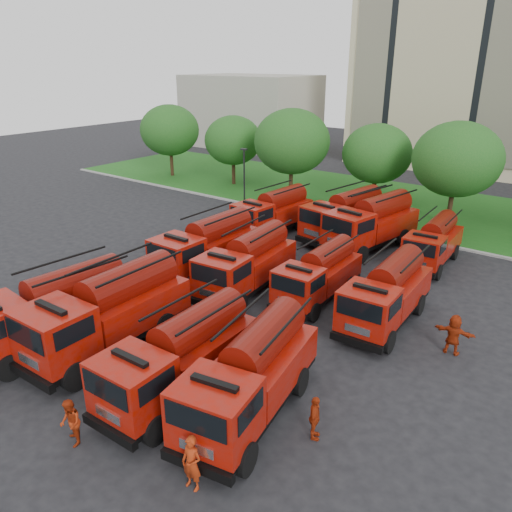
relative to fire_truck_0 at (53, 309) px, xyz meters
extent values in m
plane|color=black|center=(2.84, 5.65, -1.72)|extent=(140.00, 140.00, 0.00)
cube|color=#175115|center=(2.84, 31.65, -1.66)|extent=(70.00, 16.00, 0.12)
cube|color=gray|center=(2.84, 23.55, -1.65)|extent=(70.00, 0.30, 0.14)
cube|color=beige|center=(4.84, 53.65, 10.78)|extent=(30.00, 14.00, 25.00)
cube|color=black|center=(4.84, 46.55, 10.78)|extent=(28.00, 0.15, 22.00)
cube|color=gray|center=(-27.16, 49.65, 3.28)|extent=(18.00, 12.00, 10.00)
cylinder|color=#382314|center=(-21.16, 27.65, -0.41)|extent=(0.36, 0.36, 2.62)
ellipsoid|color=#144915|center=(-21.16, 27.65, 3.30)|extent=(6.30, 6.30, 5.36)
cylinder|color=#382314|center=(-13.16, 28.65, -0.53)|extent=(0.36, 0.36, 2.38)
ellipsoid|color=#144915|center=(-13.16, 28.65, 2.83)|extent=(5.71, 5.71, 4.86)
cylinder|color=#382314|center=(-5.16, 27.15, -0.32)|extent=(0.36, 0.36, 2.80)
ellipsoid|color=#144915|center=(-5.16, 27.15, 3.64)|extent=(6.72, 6.72, 5.71)
cylinder|color=#382314|center=(1.84, 29.65, -0.50)|extent=(0.36, 0.36, 2.45)
ellipsoid|color=#144915|center=(1.84, 29.65, 2.97)|extent=(5.88, 5.88, 5.00)
cylinder|color=#382314|center=(8.84, 28.15, -0.36)|extent=(0.36, 0.36, 2.73)
ellipsoid|color=#144915|center=(8.84, 28.15, 3.50)|extent=(6.55, 6.55, 5.57)
cylinder|color=black|center=(-7.16, 22.85, 0.78)|extent=(0.14, 0.14, 5.00)
cube|color=black|center=(-7.16, 22.85, 3.33)|extent=(0.60, 0.25, 0.12)
cube|color=black|center=(0.00, 0.01, -1.04)|extent=(2.97, 7.51, 0.31)
cube|color=#990A00|center=(0.09, 1.16, -0.20)|extent=(2.94, 5.01, 1.36)
cylinder|color=#570A04|center=(0.09, 1.16, 0.91)|extent=(1.91, 4.52, 1.57)
cylinder|color=black|center=(0.99, -2.80, -1.15)|extent=(0.46, 1.18, 1.15)
cylinder|color=black|center=(-1.06, 1.99, -1.15)|extent=(0.46, 1.18, 1.15)
cylinder|color=black|center=(1.35, 1.80, -1.15)|extent=(0.46, 1.18, 1.15)
cube|color=black|center=(2.32, 1.26, -1.00)|extent=(2.81, 7.85, 0.33)
cube|color=black|center=(2.45, -2.68, -1.06)|extent=(2.78, 0.37, 0.39)
cube|color=#990A00|center=(2.41, -1.40, 0.25)|extent=(2.80, 2.53, 2.17)
cube|color=black|center=(2.45, -2.64, 0.75)|extent=(2.33, 0.13, 0.94)
cube|color=#990A00|center=(2.28, 2.49, -0.11)|extent=(2.89, 5.20, 1.44)
cylinder|color=#570A04|center=(2.28, 2.49, 1.07)|extent=(1.82, 4.72, 1.67)
cylinder|color=black|center=(1.14, -1.66, -1.11)|extent=(0.43, 1.23, 1.22)
cylinder|color=black|center=(3.69, -1.58, -1.11)|extent=(0.43, 1.23, 1.22)
cylinder|color=black|center=(0.98, 3.22, -1.11)|extent=(0.43, 1.23, 1.22)
cylinder|color=black|center=(3.53, 3.30, -1.11)|extent=(0.43, 1.23, 1.22)
cube|color=black|center=(7.18, 0.85, -1.07)|extent=(2.56, 7.11, 0.30)
cube|color=black|center=(7.31, -2.71, -1.12)|extent=(2.52, 0.34, 0.35)
cube|color=#990A00|center=(7.27, -1.56, 0.06)|extent=(2.54, 2.30, 1.96)
cube|color=black|center=(7.31, -2.68, 0.51)|extent=(2.11, 0.13, 0.85)
cube|color=#990A00|center=(7.14, 1.95, -0.27)|extent=(2.63, 4.71, 1.31)
cylinder|color=#570A04|center=(7.14, 1.95, 0.80)|extent=(1.66, 4.27, 1.51)
cylinder|color=black|center=(6.13, -1.80, -1.17)|extent=(0.39, 1.12, 1.10)
cylinder|color=black|center=(8.43, -1.72, -1.17)|extent=(0.39, 1.12, 1.10)
cylinder|color=black|center=(5.96, 2.61, -1.17)|extent=(0.39, 1.12, 1.10)
cylinder|color=black|center=(8.27, 2.70, -1.17)|extent=(0.39, 1.12, 1.10)
cube|color=black|center=(10.06, 1.48, -1.06)|extent=(3.60, 7.44, 0.31)
cube|color=black|center=(10.72, -2.08, -1.11)|extent=(2.55, 0.71, 0.36)
cube|color=#990A00|center=(10.51, -0.92, 0.09)|extent=(2.86, 2.66, 1.99)
cube|color=black|center=(10.71, -2.05, 0.54)|extent=(2.11, 0.44, 0.87)
cube|color=#990A00|center=(9.86, 2.58, -0.25)|extent=(3.31, 5.06, 1.33)
cylinder|color=#570A04|center=(9.86, 2.58, 0.84)|extent=(2.28, 4.49, 1.53)
cylinder|color=black|center=(9.39, -1.34, -1.16)|extent=(0.55, 1.17, 1.12)
cylinder|color=black|center=(11.70, -0.91, -1.16)|extent=(0.55, 1.17, 1.12)
cylinder|color=black|center=(8.58, 3.07, -1.16)|extent=(0.55, 1.17, 1.12)
cylinder|color=black|center=(10.88, 3.50, -1.16)|extent=(0.55, 1.17, 1.12)
cube|color=black|center=(0.01, 10.20, -1.04)|extent=(2.42, 7.32, 0.31)
cube|color=black|center=(0.02, 6.49, -1.10)|extent=(2.61, 0.27, 0.37)
cube|color=#990A00|center=(0.02, 7.70, 0.13)|extent=(2.56, 2.30, 2.04)
cube|color=black|center=(0.02, 6.53, 0.60)|extent=(2.19, 0.06, 0.89)
cube|color=#990A00|center=(0.01, 11.35, -0.21)|extent=(2.57, 4.81, 1.36)
cylinder|color=#570A04|center=(0.01, 11.35, 0.90)|extent=(1.58, 4.39, 1.57)
cylinder|color=black|center=(-1.18, 7.48, -1.15)|extent=(0.37, 1.15, 1.15)
cylinder|color=black|center=(1.22, 7.49, -1.15)|extent=(0.37, 1.15, 1.15)
cylinder|color=black|center=(-1.19, 12.08, -1.15)|extent=(0.37, 1.15, 1.15)
cylinder|color=black|center=(1.21, 12.09, -1.15)|extent=(0.37, 1.15, 1.15)
cube|color=black|center=(3.50, 9.67, -1.06)|extent=(3.01, 7.29, 0.30)
cube|color=black|center=(3.85, 6.09, -1.12)|extent=(2.55, 0.50, 0.35)
cube|color=#990A00|center=(3.74, 7.25, 0.08)|extent=(2.69, 2.46, 1.98)
cube|color=black|center=(3.85, 6.12, 0.53)|extent=(2.12, 0.26, 0.86)
cube|color=#990A00|center=(3.39, 10.78, -0.25)|extent=(2.93, 4.88, 1.32)
cylinder|color=#570A04|center=(3.39, 10.78, 0.82)|extent=(1.93, 4.38, 1.52)
cylinder|color=black|center=(2.60, 6.94, -1.17)|extent=(0.46, 1.14, 1.11)
cylinder|color=black|center=(4.92, 7.17, -1.17)|extent=(0.46, 1.14, 1.11)
cylinder|color=black|center=(2.16, 11.38, -1.17)|extent=(0.46, 1.14, 1.11)
cylinder|color=black|center=(4.48, 11.60, -1.17)|extent=(0.46, 1.14, 1.11)
cube|color=black|center=(7.22, 11.12, -1.14)|extent=(2.23, 6.32, 0.27)
cube|color=black|center=(7.30, 7.94, -1.19)|extent=(2.24, 0.28, 0.31)
cube|color=#990A00|center=(7.28, 8.97, -0.13)|extent=(2.25, 2.03, 1.75)
cube|color=black|center=(7.30, 7.97, 0.27)|extent=(1.88, 0.09, 0.76)
cube|color=#990A00|center=(7.19, 12.10, -0.42)|extent=(2.30, 4.18, 1.16)
cylinder|color=#570A04|center=(7.19, 12.10, 0.53)|extent=(1.44, 3.79, 1.34)
cylinder|color=black|center=(6.25, 8.76, -1.23)|extent=(0.34, 0.99, 0.98)
cylinder|color=black|center=(8.31, 8.82, -1.23)|extent=(0.34, 0.99, 0.98)
cylinder|color=black|center=(6.15, 12.70, -1.23)|extent=(0.34, 0.99, 0.98)
cylinder|color=black|center=(8.21, 12.76, -1.23)|extent=(0.34, 0.99, 0.98)
cube|color=black|center=(11.18, 10.85, -1.09)|extent=(2.57, 6.94, 0.29)
cube|color=black|center=(11.34, 7.38, -1.14)|extent=(2.45, 0.36, 0.34)
cube|color=#990A00|center=(11.29, 8.51, 0.01)|extent=(2.50, 2.26, 1.91)
cube|color=black|center=(11.34, 7.41, 0.45)|extent=(2.05, 0.15, 0.83)
cube|color=#990A00|center=(11.12, 11.92, -0.31)|extent=(2.61, 4.61, 1.27)
cylinder|color=#570A04|center=(11.12, 11.92, 0.73)|extent=(1.66, 4.17, 1.47)
cylinder|color=black|center=(10.17, 8.26, -1.19)|extent=(0.39, 1.09, 1.08)
cylinder|color=black|center=(12.42, 8.36, -1.19)|extent=(0.39, 1.09, 1.08)
cylinder|color=black|center=(9.97, 12.55, -1.19)|extent=(0.39, 1.09, 1.08)
cylinder|color=black|center=(12.22, 12.66, -1.19)|extent=(0.39, 1.09, 1.08)
cube|color=black|center=(-1.10, 18.67, -1.08)|extent=(2.69, 7.03, 0.30)
cube|color=black|center=(-1.31, 15.17, -1.13)|extent=(2.48, 0.40, 0.35)
cube|color=#990A00|center=(-1.24, 16.30, 0.03)|extent=(2.55, 2.32, 1.92)
cube|color=black|center=(-1.31, 15.20, 0.47)|extent=(2.07, 0.18, 0.84)
cube|color=#990A00|center=(-1.03, 19.75, -0.29)|extent=(2.69, 4.68, 1.28)
cylinder|color=#570A04|center=(-1.03, 19.75, 0.76)|extent=(1.73, 4.23, 1.48)
cylinder|color=black|center=(-2.39, 16.18, -1.18)|extent=(0.41, 1.10, 1.09)
cylinder|color=black|center=(-0.12, 16.04, -1.18)|extent=(0.41, 1.10, 1.09)
cylinder|color=black|center=(-2.12, 20.51, -1.18)|extent=(0.41, 1.10, 1.09)
cylinder|color=black|center=(0.15, 20.37, -1.18)|extent=(0.41, 1.10, 1.09)
cube|color=black|center=(3.71, 20.79, -1.04)|extent=(3.55, 7.66, 0.32)
cube|color=black|center=(3.12, 17.10, -1.09)|extent=(2.64, 0.67, 0.37)
cube|color=#990A00|center=(3.31, 18.30, 0.15)|extent=(2.91, 2.69, 2.05)
cube|color=black|center=(3.13, 17.13, 0.62)|extent=(2.19, 0.40, 0.89)
cube|color=#990A00|center=(3.89, 21.93, -0.20)|extent=(3.31, 5.19, 1.37)
cylinder|color=#570A04|center=(3.89, 21.93, 0.92)|extent=(2.26, 4.62, 1.58)
cylinder|color=black|center=(2.08, 18.28, -1.14)|extent=(0.55, 1.20, 1.16)
cylinder|color=black|center=(4.47, 17.90, -1.14)|extent=(0.55, 1.20, 1.16)
cylinder|color=black|center=(2.81, 22.85, -1.14)|extent=(0.55, 1.20, 1.16)
cylinder|color=black|center=(5.20, 22.47, -1.14)|extent=(0.55, 1.20, 1.16)
cube|color=black|center=(6.07, 20.13, -1.01)|extent=(3.84, 8.00, 0.33)
cube|color=black|center=(5.38, 16.30, -1.07)|extent=(2.74, 0.76, 0.38)
cube|color=#990A00|center=(5.60, 17.54, 0.22)|extent=(3.07, 2.85, 2.14)
cube|color=black|center=(5.38, 16.34, 0.72)|extent=(2.27, 0.46, 0.93)
cube|color=#990A00|center=(6.28, 21.32, -0.13)|extent=(3.54, 5.44, 1.42)
cylinder|color=#570A04|center=(6.28, 21.32, 1.03)|extent=(2.43, 4.82, 1.64)
cylinder|color=black|center=(4.32, 17.55, -1.12)|extent=(0.59, 1.25, 1.21)
cylinder|color=black|center=(6.80, 17.10, -1.12)|extent=(0.59, 1.25, 1.21)
cylinder|color=black|center=(5.18, 22.30, -1.12)|extent=(0.59, 1.25, 1.21)
cylinder|color=black|center=(7.66, 21.85, -1.12)|extent=(0.59, 1.25, 1.21)
cube|color=black|center=(10.42, 19.78, -1.14)|extent=(2.37, 6.33, 0.27)
cube|color=black|center=(10.58, 16.62, -1.19)|extent=(2.23, 0.34, 0.31)
cube|color=#990A00|center=(10.53, 17.65, -0.14)|extent=(2.28, 2.07, 1.74)
cube|color=black|center=(10.58, 16.65, 0.26)|extent=(1.87, 0.14, 0.76)
cube|color=#990A00|center=(10.37, 20.76, -0.43)|extent=(2.39, 4.20, 1.16)
cylinder|color=#570A04|center=(10.37, 20.76, 0.51)|extent=(1.53, 3.80, 1.34)
cylinder|color=black|center=(9.52, 17.41, -1.23)|extent=(0.36, 0.99, 0.98)
cylinder|color=black|center=(11.56, 17.52, -1.23)|extent=(0.36, 0.99, 0.98)
cylinder|color=black|center=(9.31, 21.33, -1.23)|extent=(0.36, 0.99, 0.98)
cylinder|color=black|center=(11.36, 21.43, -1.23)|extent=(0.36, 0.99, 0.98)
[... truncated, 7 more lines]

